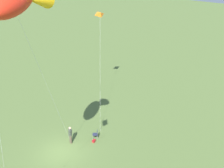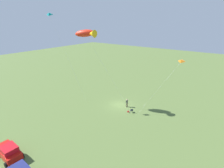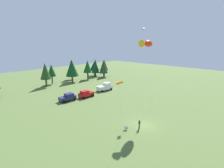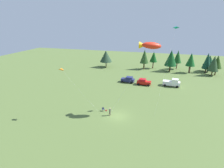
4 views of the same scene
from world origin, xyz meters
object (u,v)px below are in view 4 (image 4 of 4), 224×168
object	(u,v)px
backpack_on_grass	(106,110)
kite_delta_orange	(62,69)
car_red_sedan	(144,82)
truck_white_pickup	(172,83)
person_kite_flyer	(110,111)
kite_large_fish	(149,45)
car_navy_hatch	(128,80)
folding_chair	(103,109)
kite_delta_teal	(176,28)

from	to	relation	value
backpack_on_grass	kite_delta_orange	bearing A→B (deg)	-149.06
car_red_sedan	truck_white_pickup	world-z (taller)	truck_white_pickup
truck_white_pickup	backpack_on_grass	bearing A→B (deg)	-120.07
person_kite_flyer	backpack_on_grass	xyz separation A→B (m)	(-1.34, 1.69, -0.91)
car_red_sedan	kite_large_fish	bearing A→B (deg)	99.69
person_kite_flyer	kite_large_fish	xyz separation A→B (m)	(6.91, 3.55, 13.34)
car_red_sedan	car_navy_hatch	bearing A→B (deg)	-7.98
car_navy_hatch	backpack_on_grass	bearing A→B (deg)	-89.02
person_kite_flyer	car_navy_hatch	world-z (taller)	car_navy_hatch
kite_large_fish	backpack_on_grass	bearing A→B (deg)	-167.28
person_kite_flyer	folding_chair	distance (m)	2.52
kite_delta_teal	folding_chair	bearing A→B (deg)	-155.25
kite_delta_orange	kite_delta_teal	distance (m)	23.89
folding_chair	kite_delta_teal	size ratio (longest dim) A/B	0.05
truck_white_pickup	kite_delta_orange	size ratio (longest dim) A/B	0.49
folding_chair	backpack_on_grass	world-z (taller)	folding_chair
folding_chair	kite_delta_orange	size ratio (longest dim) A/B	0.08
person_kite_flyer	truck_white_pickup	bearing A→B (deg)	88.87
person_kite_flyer	car_navy_hatch	xyz separation A→B (m)	(-0.31, 21.77, -0.07)
folding_chair	kite_large_fish	xyz separation A→B (m)	(8.88, 2.07, 13.87)
car_red_sedan	kite_delta_teal	distance (m)	22.19
truck_white_pickup	kite_delta_orange	bearing A→B (deg)	-125.98
folding_chair	kite_large_fish	distance (m)	16.60
backpack_on_grass	kite_delta_teal	bearing A→B (deg)	25.03
kite_delta_teal	backpack_on_grass	bearing A→B (deg)	-154.97
folding_chair	car_navy_hatch	xyz separation A→B (m)	(1.66, 20.29, 0.46)
car_navy_hatch	kite_delta_orange	size ratio (longest dim) A/B	0.41
car_red_sedan	kite_delta_teal	world-z (taller)	kite_delta_teal
car_navy_hatch	kite_large_fish	size ratio (longest dim) A/B	0.28
person_kite_flyer	kite_delta_teal	world-z (taller)	kite_delta_teal
kite_large_fish	kite_delta_teal	world-z (taller)	kite_delta_teal
backpack_on_grass	car_navy_hatch	size ratio (longest dim) A/B	0.07
person_kite_flyer	kite_delta_teal	xyz separation A→B (m)	(11.55, 7.71, 16.50)
car_red_sedan	kite_delta_teal	xyz separation A→B (m)	(6.79, -13.11, 16.57)
folding_chair	kite_large_fish	world-z (taller)	kite_large_fish
person_kite_flyer	kite_delta_orange	xyz separation A→B (m)	(-8.64, -2.68, 9.10)
kite_delta_orange	kite_delta_teal	size ratio (longest dim) A/B	0.58
car_navy_hatch	folding_chair	bearing A→B (deg)	-90.74
backpack_on_grass	kite_delta_orange	world-z (taller)	kite_delta_orange
backpack_on_grass	kite_large_fish	xyz separation A→B (m)	(8.26, 1.86, 14.25)
backpack_on_grass	kite_delta_teal	distance (m)	22.49
truck_white_pickup	kite_large_fish	world-z (taller)	kite_large_fish
person_kite_flyer	backpack_on_grass	distance (m)	2.34
person_kite_flyer	kite_delta_teal	bearing A→B (deg)	63.53
car_red_sedan	kite_delta_orange	xyz separation A→B (m)	(-13.40, -23.50, 9.17)
folding_chair	kite_delta_teal	world-z (taller)	kite_delta_teal
kite_delta_teal	car_navy_hatch	bearing A→B (deg)	130.17
backpack_on_grass	kite_delta_teal	world-z (taller)	kite_delta_teal
backpack_on_grass	folding_chair	bearing A→B (deg)	-161.45
backpack_on_grass	car_navy_hatch	world-z (taller)	car_navy_hatch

